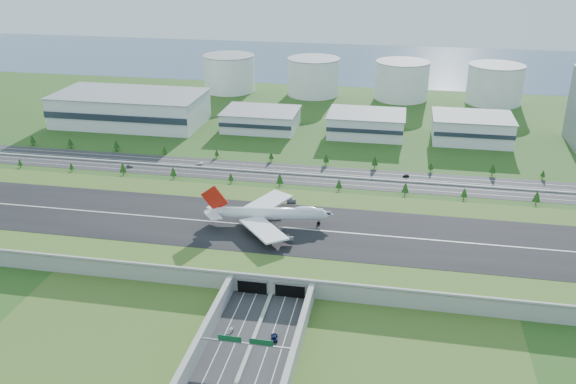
% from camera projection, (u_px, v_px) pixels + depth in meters
% --- Properties ---
extents(ground, '(1200.00, 1200.00, 0.00)m').
position_uv_depth(ground, '(292.00, 242.00, 313.99)').
color(ground, '#234B17').
rests_on(ground, ground).
extents(airfield_deck, '(520.00, 100.00, 9.20)m').
position_uv_depth(airfield_deck, '(292.00, 235.00, 312.29)').
color(airfield_deck, gray).
rests_on(airfield_deck, ground).
extents(underpass_road, '(38.80, 120.40, 8.00)m').
position_uv_depth(underpass_road, '(243.00, 359.00, 222.79)').
color(underpass_road, '#28282B').
rests_on(underpass_road, ground).
extents(sign_gantry_near, '(38.70, 0.70, 9.80)m').
position_uv_depth(sign_gantry_near, '(245.00, 344.00, 225.36)').
color(sign_gantry_near, gray).
rests_on(sign_gantry_near, ground).
extents(north_expressway, '(560.00, 36.00, 0.12)m').
position_uv_depth(north_expressway, '(318.00, 176.00, 399.82)').
color(north_expressway, '#28282B').
rests_on(north_expressway, ground).
extents(tree_row, '(502.76, 48.52, 8.17)m').
position_uv_depth(tree_row, '(319.00, 170.00, 397.58)').
color(tree_row, '#3D2819').
rests_on(tree_row, ground).
extents(hangar_west, '(120.00, 60.00, 25.00)m').
position_uv_depth(hangar_west, '(130.00, 109.00, 505.20)').
color(hangar_west, silver).
rests_on(hangar_west, ground).
extents(hangar_mid_a, '(58.00, 42.00, 15.00)m').
position_uv_depth(hangar_mid_a, '(261.00, 120.00, 492.96)').
color(hangar_mid_a, silver).
rests_on(hangar_mid_a, ground).
extents(hangar_mid_b, '(58.00, 42.00, 17.00)m').
position_uv_depth(hangar_mid_b, '(366.00, 124.00, 478.10)').
color(hangar_mid_b, silver).
rests_on(hangar_mid_b, ground).
extents(hangar_mid_c, '(58.00, 42.00, 19.00)m').
position_uv_depth(hangar_mid_c, '(472.00, 129.00, 464.09)').
color(hangar_mid_c, silver).
rests_on(hangar_mid_c, ground).
extents(fuel_tank_a, '(50.00, 50.00, 35.00)m').
position_uv_depth(fuel_tank_a, '(229.00, 73.00, 607.69)').
color(fuel_tank_a, white).
rests_on(fuel_tank_a, ground).
extents(fuel_tank_b, '(50.00, 50.00, 35.00)m').
position_uv_depth(fuel_tank_b, '(313.00, 77.00, 593.23)').
color(fuel_tank_b, white).
rests_on(fuel_tank_b, ground).
extents(fuel_tank_c, '(50.00, 50.00, 35.00)m').
position_uv_depth(fuel_tank_c, '(402.00, 81.00, 578.76)').
color(fuel_tank_c, white).
rests_on(fuel_tank_c, ground).
extents(fuel_tank_d, '(50.00, 50.00, 35.00)m').
position_uv_depth(fuel_tank_d, '(495.00, 84.00, 564.29)').
color(fuel_tank_d, white).
rests_on(fuel_tank_d, ground).
extents(bay_water, '(1200.00, 260.00, 0.06)m').
position_uv_depth(bay_water, '(362.00, 62.00, 747.76)').
color(bay_water, '#3B5471').
rests_on(bay_water, ground).
extents(boeing_747, '(68.23, 64.06, 21.17)m').
position_uv_depth(boeing_747, '(269.00, 213.00, 313.56)').
color(boeing_747, white).
rests_on(boeing_747, airfield_deck).
extents(car_0, '(2.66, 4.82, 1.55)m').
position_uv_depth(car_0, '(230.00, 331.00, 242.79)').
color(car_0, silver).
rests_on(car_0, ground).
extents(car_2, '(3.56, 6.12, 1.60)m').
position_uv_depth(car_2, '(274.00, 337.00, 238.99)').
color(car_2, '#0B143A').
rests_on(car_2, ground).
extents(car_4, '(4.86, 2.69, 1.56)m').
position_uv_depth(car_4, '(130.00, 166.00, 413.94)').
color(car_4, slate).
rests_on(car_4, ground).
extents(car_5, '(4.44, 2.98, 1.38)m').
position_uv_depth(car_5, '(406.00, 176.00, 397.64)').
color(car_5, black).
rests_on(car_5, ground).
extents(car_7, '(5.32, 3.13, 1.45)m').
position_uv_depth(car_7, '(199.00, 164.00, 418.68)').
color(car_7, white).
rests_on(car_7, ground).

